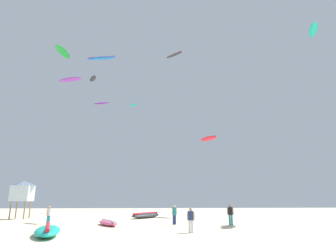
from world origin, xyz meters
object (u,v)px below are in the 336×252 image
at_px(lifeguard_tower, 23,191).
at_px(kite_aloft_1, 133,105).
at_px(person_right, 230,213).
at_px(kite_aloft_2, 101,103).
at_px(person_left, 174,213).
at_px(kite_aloft_3, 208,138).
at_px(kite_aloft_7, 313,30).
at_px(kite_aloft_4, 174,55).
at_px(kite_aloft_8, 63,52).
at_px(person_foreground, 191,218).
at_px(kite_aloft_6, 93,79).
at_px(kite_grounded_near, 108,223).
at_px(kite_grounded_far, 146,215).
at_px(kite_aloft_5, 70,79).
at_px(kite_aloft_0, 102,58).
at_px(kite_grounded_mid, 47,231).
at_px(person_midground, 49,214).

bearing_deg(lifeguard_tower, kite_aloft_1, 62.51).
distance_m(person_right, kite_aloft_2, 35.17).
distance_m(person_left, kite_aloft_3, 17.54).
bearing_deg(kite_aloft_7, kite_aloft_4, 169.34).
distance_m(kite_aloft_2, kite_aloft_4, 19.46).
relative_size(kite_aloft_1, kite_aloft_3, 0.61).
distance_m(kite_aloft_2, kite_aloft_8, 11.09).
bearing_deg(lifeguard_tower, kite_aloft_3, 11.88).
relative_size(kite_aloft_1, kite_aloft_8, 0.44).
height_order(person_left, person_right, person_right).
bearing_deg(kite_aloft_7, kite_aloft_1, 136.45).
distance_m(person_right, kite_aloft_3, 17.25).
bearing_deg(person_foreground, kite_aloft_2, -138.51).
bearing_deg(kite_aloft_6, person_foreground, -65.08).
xyz_separation_m(kite_aloft_7, kite_aloft_8, (-35.67, 10.96, 1.40)).
distance_m(lifeguard_tower, kite_aloft_8, 23.82).
relative_size(person_left, kite_grounded_near, 0.39).
distance_m(kite_grounded_far, kite_aloft_5, 22.35).
bearing_deg(kite_aloft_3, person_foreground, -106.44).
distance_m(kite_aloft_3, kite_aloft_8, 27.30).
height_order(lifeguard_tower, kite_aloft_3, kite_aloft_3).
height_order(kite_aloft_1, kite_aloft_8, kite_aloft_8).
xyz_separation_m(person_left, kite_aloft_5, (-13.81, 13.60, 18.09)).
xyz_separation_m(kite_aloft_0, kite_aloft_8, (-7.34, 6.05, 4.09)).
xyz_separation_m(person_right, lifeguard_tower, (-21.06, 9.53, 2.07)).
relative_size(person_left, person_right, 0.94).
distance_m(kite_grounded_far, kite_aloft_1, 29.11).
bearing_deg(kite_aloft_2, kite_grounded_mid, -84.98).
height_order(person_midground, kite_aloft_4, kite_aloft_4).
bearing_deg(person_right, kite_aloft_4, -122.96).
relative_size(kite_grounded_far, kite_aloft_7, 1.41).
relative_size(kite_grounded_mid, kite_aloft_6, 1.96).
bearing_deg(kite_aloft_5, kite_aloft_0, -28.82).
bearing_deg(kite_grounded_mid, kite_aloft_4, 60.87).
bearing_deg(kite_aloft_8, person_left, -46.11).
bearing_deg(person_left, kite_aloft_3, 126.77).
xyz_separation_m(kite_grounded_far, kite_aloft_5, (-11.37, 4.48, 18.71)).
bearing_deg(kite_grounded_far, kite_grounded_near, -107.98).
bearing_deg(person_right, kite_aloft_3, -148.30).
bearing_deg(kite_grounded_mid, kite_aloft_5, 105.05).
xyz_separation_m(person_midground, kite_grounded_mid, (2.28, -7.07, -0.62)).
height_order(person_right, kite_aloft_2, kite_aloft_2).
relative_size(person_foreground, kite_aloft_7, 0.42).
distance_m(kite_aloft_4, kite_aloft_5, 15.58).
relative_size(person_midground, person_left, 0.99).
bearing_deg(lifeguard_tower, kite_aloft_4, 3.15).
bearing_deg(person_midground, kite_aloft_5, -54.01).
relative_size(kite_aloft_6, kite_aloft_8, 0.60).
xyz_separation_m(person_midground, kite_grounded_near, (4.96, -0.41, -0.69)).
height_order(kite_grounded_near, kite_aloft_7, kite_aloft_7).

